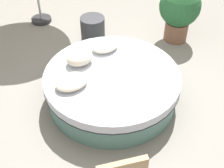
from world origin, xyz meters
name	(u,v)px	position (x,y,z in m)	size (l,w,h in m)	color
ground_plane	(112,98)	(0.00, 0.00, 0.00)	(16.00, 16.00, 0.00)	gray
round_bed	(112,86)	(0.00, 0.00, 0.27)	(2.12, 2.12, 0.52)	#4C726B
throw_pillow_0	(105,46)	(0.26, 0.59, 0.60)	(0.46, 0.35, 0.15)	silver
throw_pillow_1	(80,58)	(-0.27, 0.51, 0.63)	(0.44, 0.35, 0.22)	beige
throw_pillow_2	(72,82)	(-0.63, 0.11, 0.59)	(0.49, 0.38, 0.14)	beige
planter	(179,10)	(2.07, 0.73, 0.66)	(0.80, 0.80, 1.14)	brown
side_table	(93,29)	(0.64, 1.65, 0.26)	(0.49, 0.49, 0.51)	#333338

